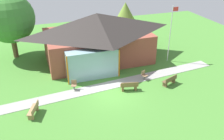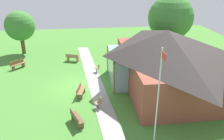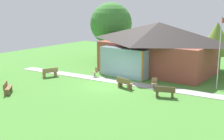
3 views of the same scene
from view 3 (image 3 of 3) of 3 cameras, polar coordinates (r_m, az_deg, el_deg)
ground_plane at (r=24.79m, az=-0.68°, el=-2.98°), size 44.00×44.00×0.00m
pavilion at (r=29.71m, az=8.64°, el=4.51°), size 11.43×8.19×4.92m
footpath at (r=25.87m, az=1.17°, el=-2.28°), size 22.11×3.45×0.03m
flagpole at (r=24.58m, az=20.04°, el=3.71°), size 0.64×0.08×5.78m
bench_front_left at (r=23.93m, az=-19.48°, el=-3.29°), size 1.37×1.37×0.84m
bench_mid_left at (r=28.24m, az=-11.86°, el=-0.47°), size 0.94×1.56×0.84m
bench_rear_near_path at (r=23.89m, az=2.39°, el=-2.59°), size 1.56×0.75×0.84m
bench_mid_right at (r=21.91m, az=10.11°, el=-4.19°), size 1.56×0.96×0.84m
patio_chair_lawn_spare at (r=23.99m, az=8.10°, el=-2.61°), size 0.58×0.58×0.86m
patio_chair_west at (r=27.68m, az=-3.22°, el=-0.45°), size 0.56×0.56×0.86m
tree_behind_pavilion_left at (r=36.83m, az=-0.19°, el=8.90°), size 5.13×5.13×6.86m
tree_behind_pavilion_right at (r=31.49m, az=19.51°, el=5.75°), size 3.57×3.57×4.92m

